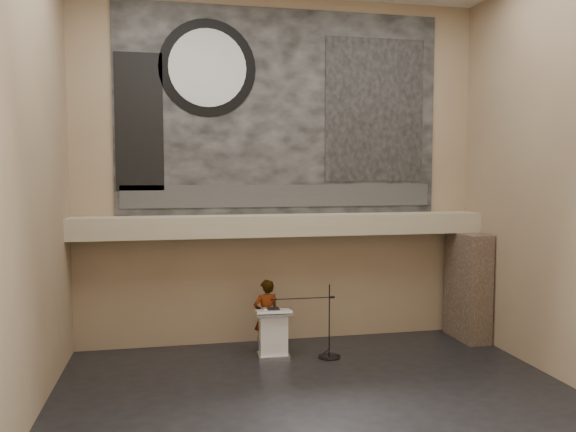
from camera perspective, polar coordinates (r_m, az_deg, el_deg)
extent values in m
plane|color=black|center=(10.89, 3.56, -18.32)|extent=(10.00, 10.00, 0.00)
cube|color=#8F735A|center=(13.96, -0.66, 4.54)|extent=(10.00, 0.02, 8.50)
cube|color=#8F735A|center=(6.29, 13.35, 4.79)|extent=(10.00, 0.02, 8.50)
cube|color=#8F735A|center=(9.98, -25.30, 4.26)|extent=(0.02, 8.00, 8.50)
cube|color=#8F735A|center=(12.35, 26.72, 4.13)|extent=(0.02, 8.00, 8.50)
cube|color=tan|center=(13.62, -0.34, -0.93)|extent=(10.00, 0.80, 0.50)
cylinder|color=#B2893D|center=(13.38, -7.04, -2.26)|extent=(0.04, 0.04, 0.06)
cylinder|color=#B2893D|center=(14.09, 7.31, -1.93)|extent=(0.04, 0.04, 0.06)
cube|color=black|center=(14.01, -0.64, 10.48)|extent=(8.00, 0.05, 5.00)
cube|color=#2F2F2F|center=(13.90, -0.60, 2.07)|extent=(7.76, 0.02, 0.55)
cylinder|color=black|center=(13.89, -8.17, 14.67)|extent=(2.30, 0.02, 2.30)
cylinder|color=silver|center=(13.87, -8.17, 14.68)|extent=(1.84, 0.02, 1.84)
cube|color=black|center=(14.63, 8.82, 10.56)|extent=(2.60, 0.02, 3.60)
cube|color=black|center=(13.71, -14.89, 9.22)|extent=(1.10, 0.02, 3.20)
cube|color=#413228|center=(15.05, 17.79, -6.79)|extent=(0.60, 1.40, 2.70)
cube|color=silver|center=(13.24, -1.51, -13.96)|extent=(0.73, 0.57, 0.08)
cube|color=white|center=(13.09, -1.51, -11.80)|extent=(0.64, 0.46, 0.96)
cube|color=white|center=(12.94, -1.50, -9.65)|extent=(0.82, 0.59, 0.14)
cube|color=black|center=(12.97, -1.51, -9.41)|extent=(0.27, 0.22, 0.04)
cube|color=silver|center=(12.88, -2.01, -9.57)|extent=(0.25, 0.31, 0.00)
imported|color=silver|center=(13.40, -2.22, -10.09)|extent=(0.69, 0.52, 1.72)
cylinder|color=black|center=(13.27, 4.19, -14.06)|extent=(0.52, 0.52, 0.02)
cylinder|color=black|center=(13.04, 4.22, -10.59)|extent=(0.03, 0.03, 1.69)
cylinder|color=black|center=(12.77, 1.40, -8.37)|extent=(1.43, 0.06, 0.02)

